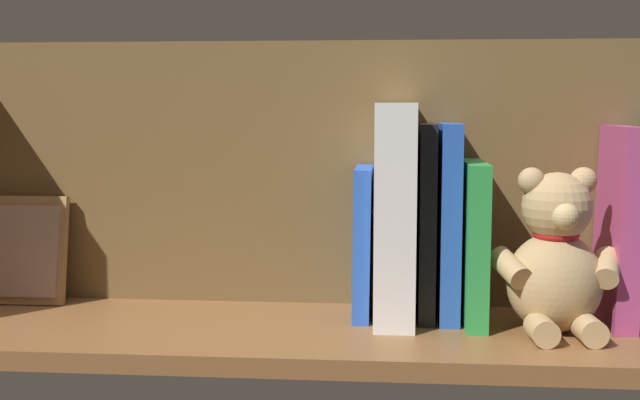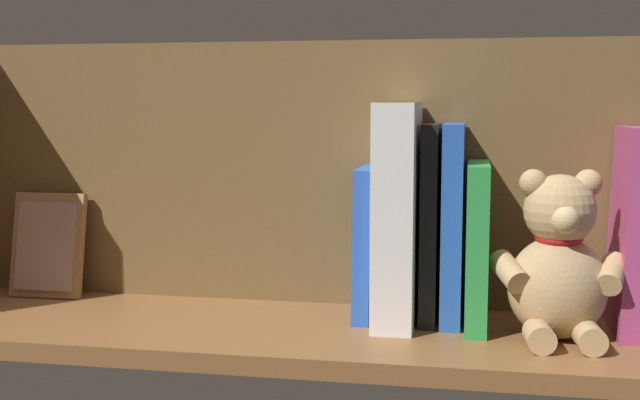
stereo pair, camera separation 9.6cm
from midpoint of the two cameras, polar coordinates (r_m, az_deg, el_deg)
The scene contains 11 objects.
ground_plane at distance 98.72cm, azimuth -2.81°, elevation -9.29°, with size 103.48×26.93×2.20cm, color brown.
shelf_back_panel at distance 106.39cm, azimuth -2.05°, elevation 1.83°, with size 103.48×1.50×34.08cm, color brown.
book_3 at distance 102.56cm, azimuth 18.92°, elevation -2.10°, with size 1.50×11.38×22.08cm, color black.
book_4 at distance 101.36cm, azimuth 17.58°, elevation -1.74°, with size 2.75×12.40×23.51cm, color #B23F72.
teddy_bear at distance 95.83cm, azimuth 13.37°, elevation -4.15°, with size 15.36×12.70×18.98cm.
book_5 at distance 98.84cm, azimuth 7.93°, elevation -2.94°, with size 2.50×13.48×19.27cm, color green.
book_6 at distance 99.66cm, azimuth 6.24°, elevation -1.53°, with size 2.40×10.90×23.78cm, color blue.
book_7 at distance 99.81cm, azimuth 4.71°, elevation -1.51°, with size 1.96×10.54×23.74cm, color black.
dictionary_thick_white at distance 97.98cm, azimuth 2.47°, elevation -0.91°, with size 4.78×13.87×26.23cm, color white.
book_8 at distance 100.57cm, azimuth 0.28°, elevation -2.96°, with size 2.05×10.51×18.42cm, color blue.
picture_frame_leaning at distance 115.84cm, azimuth -21.89°, elevation -3.29°, with size 10.05×4.22×14.16cm.
Camera 1 is at (-8.25, 94.64, 26.14)cm, focal length 46.01 mm.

